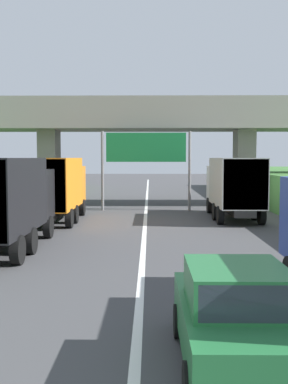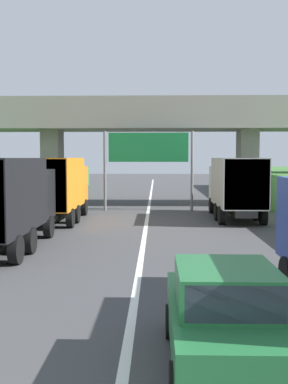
{
  "view_description": "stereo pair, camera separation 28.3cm",
  "coord_description": "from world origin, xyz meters",
  "px_view_note": "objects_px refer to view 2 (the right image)",
  "views": [
    {
      "loc": [
        0.24,
        -1.64,
        3.44
      ],
      "look_at": [
        0.0,
        18.22,
        2.0
      ],
      "focal_mm": 44.06,
      "sensor_mm": 36.0,
      "label": 1
    },
    {
      "loc": [
        0.52,
        -1.63,
        3.44
      ],
      "look_at": [
        0.0,
        18.22,
        2.0
      ],
      "focal_mm": 44.06,
      "sensor_mm": 36.0,
      "label": 2
    }
  ],
  "objects_px": {
    "overhead_highway_sign": "(148,152)",
    "truck_white": "(235,185)",
    "construction_barrel_4": "(22,213)",
    "construction_barrel_3": "(0,224)",
    "car_green": "(225,317)",
    "truck_black": "(5,199)",
    "truck_orange": "(58,186)"
  },
  "relations": [
    {
      "from": "truck_black",
      "to": "construction_barrel_4",
      "type": "height_order",
      "value": "truck_black"
    },
    {
      "from": "construction_barrel_4",
      "to": "overhead_highway_sign",
      "type": "bearing_deg",
      "value": 40.62
    },
    {
      "from": "construction_barrel_3",
      "to": "truck_white",
      "type": "bearing_deg",
      "value": 26.27
    },
    {
      "from": "truck_white",
      "to": "car_green",
      "type": "relative_size",
      "value": 1.78
    },
    {
      "from": "overhead_highway_sign",
      "to": "truck_white",
      "type": "relative_size",
      "value": 0.81
    },
    {
      "from": "overhead_highway_sign",
      "to": "truck_white",
      "type": "bearing_deg",
      "value": -40.85
    },
    {
      "from": "truck_white",
      "to": "truck_orange",
      "type": "xyz_separation_m",
      "value": [
        -9.73,
        -1.3,
        0.0
      ]
    },
    {
      "from": "overhead_highway_sign",
      "to": "truck_orange",
      "type": "distance_m",
      "value": 7.58
    },
    {
      "from": "truck_orange",
      "to": "car_green",
      "type": "height_order",
      "value": "truck_orange"
    },
    {
      "from": "overhead_highway_sign",
      "to": "truck_black",
      "type": "height_order",
      "value": "overhead_highway_sign"
    },
    {
      "from": "truck_black",
      "to": "construction_barrel_4",
      "type": "xyz_separation_m",
      "value": [
        -1.61,
        7.82,
        -1.47
      ]
    },
    {
      "from": "overhead_highway_sign",
      "to": "construction_barrel_4",
      "type": "height_order",
      "value": "overhead_highway_sign"
    },
    {
      "from": "truck_white",
      "to": "overhead_highway_sign",
      "type": "bearing_deg",
      "value": 139.15
    },
    {
      "from": "overhead_highway_sign",
      "to": "truck_orange",
      "type": "xyz_separation_m",
      "value": [
        -4.78,
        -5.58,
        -1.88
      ]
    },
    {
      "from": "overhead_highway_sign",
      "to": "car_green",
      "type": "xyz_separation_m",
      "value": [
        1.64,
        -23.25,
        -2.95
      ]
    },
    {
      "from": "car_green",
      "to": "construction_barrel_3",
      "type": "relative_size",
      "value": 4.56
    },
    {
      "from": "overhead_highway_sign",
      "to": "car_green",
      "type": "bearing_deg",
      "value": -85.98
    },
    {
      "from": "construction_barrel_3",
      "to": "construction_barrel_4",
      "type": "distance_m",
      "value": 4.21
    },
    {
      "from": "construction_barrel_3",
      "to": "car_green",
      "type": "bearing_deg",
      "value": -58.52
    },
    {
      "from": "car_green",
      "to": "truck_white",
      "type": "bearing_deg",
      "value": 80.07
    },
    {
      "from": "overhead_highway_sign",
      "to": "construction_barrel_4",
      "type": "xyz_separation_m",
      "value": [
        -6.69,
        -5.74,
        -3.35
      ]
    },
    {
      "from": "truck_white",
      "to": "truck_orange",
      "type": "distance_m",
      "value": 9.82
    },
    {
      "from": "overhead_highway_sign",
      "to": "construction_barrel_4",
      "type": "relative_size",
      "value": 6.53
    },
    {
      "from": "overhead_highway_sign",
      "to": "truck_orange",
      "type": "bearing_deg",
      "value": -130.57
    },
    {
      "from": "truck_black",
      "to": "construction_barrel_3",
      "type": "distance_m",
      "value": 4.16
    },
    {
      "from": "truck_black",
      "to": "construction_barrel_4",
      "type": "relative_size",
      "value": 8.11
    },
    {
      "from": "overhead_highway_sign",
      "to": "truck_white",
      "type": "distance_m",
      "value": 6.81
    },
    {
      "from": "truck_orange",
      "to": "construction_barrel_4",
      "type": "bearing_deg",
      "value": -175.21
    },
    {
      "from": "truck_orange",
      "to": "truck_black",
      "type": "bearing_deg",
      "value": -92.21
    },
    {
      "from": "truck_white",
      "to": "construction_barrel_4",
      "type": "distance_m",
      "value": 11.83
    },
    {
      "from": "truck_black",
      "to": "truck_orange",
      "type": "xyz_separation_m",
      "value": [
        0.31,
        7.98,
        0.0
      ]
    },
    {
      "from": "overhead_highway_sign",
      "to": "construction_barrel_4",
      "type": "bearing_deg",
      "value": -139.38
    }
  ]
}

